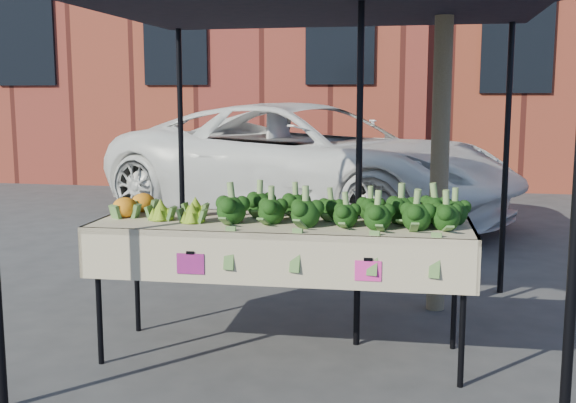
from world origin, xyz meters
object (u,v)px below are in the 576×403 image
object	(u,v)px
canopy	(309,144)
table	(282,290)
vehicle	(309,5)
street_tree	(443,47)

from	to	relation	value
canopy	table	bearing A→B (deg)	-105.50
table	canopy	size ratio (longest dim) A/B	0.77
vehicle	street_tree	distance (m)	4.31
vehicle	street_tree	bearing A→B (deg)	-133.77
vehicle	street_tree	size ratio (longest dim) A/B	1.40
table	street_tree	bearing A→B (deg)	51.35
canopy	vehicle	distance (m)	5.03
canopy	vehicle	size ratio (longest dim) A/B	0.55
canopy	street_tree	world-z (taller)	street_tree
canopy	street_tree	size ratio (longest dim) A/B	0.77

